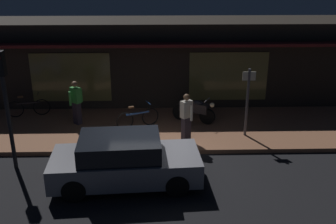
# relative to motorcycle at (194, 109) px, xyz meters

# --- Properties ---
(ground_plane) EXTENTS (60.00, 60.00, 0.00)m
(ground_plane) POSITION_rel_motorcycle_xyz_m (-1.70, -3.44, -0.65)
(ground_plane) COLOR black
(sidewalk_slab) EXTENTS (18.00, 4.00, 0.15)m
(sidewalk_slab) POSITION_rel_motorcycle_xyz_m (-1.70, -0.44, -0.57)
(sidewalk_slab) COLOR brown
(sidewalk_slab) RESTS_ON ground_plane
(storefront_building) EXTENTS (18.00, 3.30, 3.60)m
(storefront_building) POSITION_rel_motorcycle_xyz_m (-1.70, 2.95, 1.16)
(storefront_building) COLOR black
(storefront_building) RESTS_ON ground_plane
(motorcycle) EXTENTS (1.58, 0.91, 0.97)m
(motorcycle) POSITION_rel_motorcycle_xyz_m (0.00, 0.00, 0.00)
(motorcycle) COLOR black
(motorcycle) RESTS_ON sidewalk_slab
(bicycle_parked) EXTENTS (1.63, 0.51, 0.91)m
(bicycle_parked) POSITION_rel_motorcycle_xyz_m (-6.50, 0.76, -0.14)
(bicycle_parked) COLOR black
(bicycle_parked) RESTS_ON sidewalk_slab
(bicycle_extra) EXTENTS (1.53, 0.72, 0.91)m
(bicycle_extra) POSITION_rel_motorcycle_xyz_m (-2.13, -0.48, -0.14)
(bicycle_extra) COLOR black
(bicycle_extra) RESTS_ON sidewalk_slab
(person_photographer) EXTENTS (0.46, 0.53, 1.67)m
(person_photographer) POSITION_rel_motorcycle_xyz_m (-4.42, -0.09, 0.38)
(person_photographer) COLOR #28232D
(person_photographer) RESTS_ON sidewalk_slab
(person_bystander) EXTENTS (0.44, 0.54, 1.67)m
(person_bystander) POSITION_rel_motorcycle_xyz_m (-0.43, -1.67, 0.38)
(person_bystander) COLOR #28232D
(person_bystander) RESTS_ON sidewalk_slab
(sign_post) EXTENTS (0.44, 0.09, 2.40)m
(sign_post) POSITION_rel_motorcycle_xyz_m (1.68, -1.28, 0.86)
(sign_post) COLOR #47474C
(sign_post) RESTS_ON sidewalk_slab
(traffic_light_pole) EXTENTS (0.24, 0.33, 3.60)m
(traffic_light_pole) POSITION_rel_motorcycle_xyz_m (-5.72, -3.21, 1.83)
(traffic_light_pole) COLOR black
(traffic_light_pole) RESTS_ON ground_plane
(parked_car_far) EXTENTS (4.21, 2.02, 1.42)m
(parked_car_far) POSITION_rel_motorcycle_xyz_m (-2.33, -4.17, 0.06)
(parked_car_far) COLOR black
(parked_car_far) RESTS_ON ground_plane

